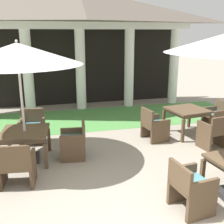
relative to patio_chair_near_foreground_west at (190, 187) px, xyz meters
The scene contains 13 objects.
background_pavilion 7.45m from the patio_chair_near_foreground_west, 96.86° to the left, with size 8.70×2.62×4.27m.
lawn_strip 5.39m from the patio_chair_near_foreground_west, 98.78° to the left, with size 10.50×2.56×0.01m, color #519347.
patio_chair_near_foreground_west is the anchor object (origin of this frame).
patio_table_mid_left 3.69m from the patio_chair_near_foreground_west, 136.08° to the left, with size 1.11×1.11×0.71m.
patio_umbrella_mid_left 4.17m from the patio_chair_near_foreground_west, 136.08° to the left, with size 2.69×2.69×2.67m.
patio_chair_mid_left_south 3.14m from the patio_chair_near_foreground_west, 151.88° to the left, with size 0.69×0.58×0.88m.
patio_chair_mid_left_north 4.43m from the patio_chair_near_foreground_west, 124.98° to the left, with size 0.68×0.59×0.87m.
patio_chair_mid_left_east 2.91m from the patio_chair_near_foreground_west, 123.00° to the left, with size 0.62×0.62×0.84m.
patio_table_mid_right 3.63m from the patio_chair_near_foreground_west, 62.42° to the left, with size 1.13×1.13×0.75m.
patio_chair_mid_right_south 2.84m from the patio_chair_near_foreground_west, 49.48° to the left, with size 0.65×0.61×0.87m.
patio_chair_mid_right_west 3.11m from the patio_chair_near_foreground_west, 78.53° to the left, with size 0.65×0.68×0.88m.
patio_chair_mid_right_east 4.34m from the patio_chair_near_foreground_west, 51.06° to the left, with size 0.64×0.62×0.85m.
terracotta_urn 4.60m from the patio_chair_near_foreground_west, 124.66° to the left, with size 0.34×0.34×0.41m.
Camera 1 is at (-1.35, -2.30, 2.81)m, focal length 44.47 mm.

